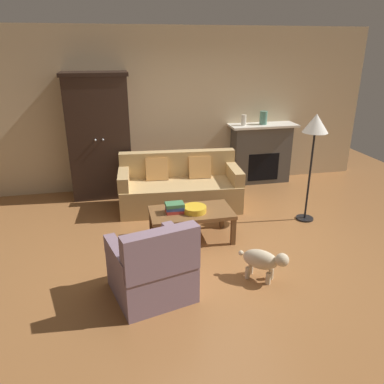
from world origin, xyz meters
The scene contains 13 objects.
ground_plane centered at (0.00, 0.00, 0.00)m, with size 9.60×9.60×0.00m, color #9E6638.
back_wall centered at (0.00, 2.55, 1.40)m, with size 7.20×0.10×2.80m, color beige.
fireplace centered at (1.55, 2.30, 0.57)m, with size 1.26×0.48×1.12m.
armoire centered at (-1.40, 2.22, 1.05)m, with size 1.06×0.57×2.09m.
couch centered at (-0.18, 1.43, 0.32)m, with size 1.97×0.99×0.86m.
coffee_table centered at (-0.24, 0.28, 0.37)m, with size 1.10×0.60×0.42m.
fruit_bowl centered at (-0.20, 0.24, 0.46)m, with size 0.31×0.31×0.08m, color gold.
book_stack centered at (-0.46, 0.28, 0.49)m, with size 0.25×0.18×0.13m.
mantel_vase_cream centered at (1.17, 2.28, 1.21)m, with size 0.09×0.09×0.19m, color beige.
mantel_vase_jade centered at (1.55, 2.28, 1.24)m, with size 0.14×0.14×0.24m, color slate.
armchair_near_left centered at (-0.89, -0.85, 0.32)m, with size 0.93×0.93×0.88m.
floor_lamp centered at (1.59, 0.53, 1.38)m, with size 0.36×0.36×1.60m.
dog centered at (0.34, -0.83, 0.25)m, with size 0.48×0.43×0.39m.
Camera 1 is at (-1.20, -4.19, 2.48)m, focal length 35.21 mm.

